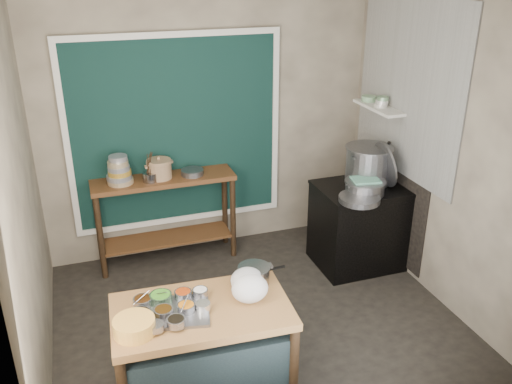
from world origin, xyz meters
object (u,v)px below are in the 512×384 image
object	(u,v)px
prep_table	(204,351)
back_counter	(166,219)
steamer	(365,187)
stock_pot	(368,165)
condiment_tray	(171,312)
utensil_cup	(150,177)
yellow_basin	(134,326)
ceramic_crock	(159,170)
saucepan	(254,275)
stove_block	(360,227)

from	to	relation	value
prep_table	back_counter	xyz separation A→B (m)	(0.10, 2.03, 0.10)
back_counter	steamer	xyz separation A→B (m)	(1.83, -0.88, 0.47)
back_counter	stock_pot	bearing A→B (deg)	-17.81
condiment_tray	utensil_cup	distance (m)	1.99
yellow_basin	ceramic_crock	bearing A→B (deg)	75.77
prep_table	saucepan	world-z (taller)	saucepan
utensil_cup	ceramic_crock	xyz separation A→B (m)	(0.10, 0.05, 0.04)
saucepan	stock_pot	distance (m)	2.04
stock_pot	steamer	bearing A→B (deg)	-123.42
back_counter	stove_block	size ratio (longest dim) A/B	1.61
ceramic_crock	steamer	world-z (taller)	ceramic_crock
yellow_basin	ceramic_crock	xyz separation A→B (m)	(0.54, 2.15, 0.24)
stove_block	ceramic_crock	distance (m)	2.15
condiment_tray	yellow_basin	bearing A→B (deg)	-153.54
condiment_tray	saucepan	world-z (taller)	saucepan
back_counter	prep_table	bearing A→B (deg)	-92.82
prep_table	utensil_cup	distance (m)	2.07
back_counter	ceramic_crock	xyz separation A→B (m)	(-0.03, -0.00, 0.56)
stock_pot	yellow_basin	bearing A→B (deg)	-149.40
stove_block	steamer	world-z (taller)	steamer
saucepan	prep_table	bearing A→B (deg)	-161.82
steamer	stock_pot	bearing A→B (deg)	56.58
saucepan	utensil_cup	bearing A→B (deg)	100.91
utensil_cup	stock_pot	size ratio (longest dim) A/B	0.31
prep_table	ceramic_crock	distance (m)	2.13
condiment_tray	stock_pot	xyz separation A→B (m)	(2.30, 1.38, 0.31)
steamer	saucepan	bearing A→B (deg)	-146.84
back_counter	ceramic_crock	distance (m)	0.56
utensil_cup	ceramic_crock	world-z (taller)	ceramic_crock
yellow_basin	utensil_cup	xyz separation A→B (m)	(0.44, 2.09, 0.19)
stove_block	condiment_tray	bearing A→B (deg)	-149.73
stock_pot	steamer	xyz separation A→B (m)	(-0.16, -0.24, -0.13)
back_counter	stove_block	distance (m)	2.04
prep_table	stock_pot	distance (m)	2.60
stove_block	steamer	size ratio (longest dim) A/B	2.20
saucepan	steamer	bearing A→B (deg)	28.68
yellow_basin	condiment_tray	bearing A→B (deg)	26.46
yellow_basin	stock_pot	bearing A→B (deg)	30.60
condiment_tray	stock_pot	bearing A→B (deg)	31.05
back_counter	stove_block	world-z (taller)	back_counter
yellow_basin	stock_pot	xyz separation A→B (m)	(2.56, 1.52, 0.27)
yellow_basin	stock_pot	size ratio (longest dim) A/B	0.56
back_counter	condiment_tray	xyz separation A→B (m)	(-0.31, -2.02, 0.29)
yellow_basin	utensil_cup	bearing A→B (deg)	78.12
prep_table	utensil_cup	size ratio (longest dim) A/B	8.18
condiment_tray	prep_table	bearing A→B (deg)	-2.06
saucepan	utensil_cup	size ratio (longest dim) A/B	1.65
stock_pot	saucepan	bearing A→B (deg)	-143.60
prep_table	stock_pot	world-z (taller)	stock_pot
stove_block	ceramic_crock	bearing A→B (deg)	159.43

